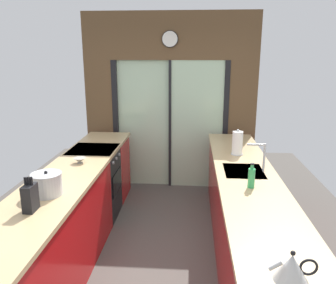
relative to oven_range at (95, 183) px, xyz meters
name	(u,v)px	position (x,y,z in m)	size (l,w,h in m)	color
ground_plane	(160,244)	(0.91, -0.65, -0.47)	(5.04, 7.60, 0.02)	#4C4742
back_wall_unit	(170,92)	(0.91, 1.15, 1.07)	(2.64, 0.12, 2.70)	brown
left_counter_run	(64,224)	(0.00, -1.12, 0.01)	(0.62, 3.80, 0.92)	#AD0C0F
right_counter_run	(247,222)	(1.82, -0.95, 0.01)	(0.62, 3.80, 0.92)	#AD0C0F
sink_faucet	(261,153)	(1.97, -0.70, 0.66)	(0.19, 0.02, 0.30)	#B7BABC
oven_range	(95,183)	(0.00, 0.00, 0.00)	(0.60, 0.60, 0.92)	black
mixing_bowl	(80,160)	(0.02, -0.58, 0.50)	(0.14, 0.14, 0.06)	gray
knife_block	(30,197)	(0.02, -1.76, 0.58)	(0.08, 0.14, 0.28)	black
stock_pot	(47,184)	(0.02, -1.45, 0.56)	(0.26, 0.26, 0.22)	#B7BABC
kettle	(292,268)	(1.80, -2.47, 0.54)	(0.26, 0.19, 0.18)	#B7BABC
soap_bottle	(251,177)	(1.80, -1.16, 0.56)	(0.06, 0.06, 0.23)	#339E56
paper_towel_roll	(237,143)	(1.80, -0.11, 0.61)	(0.14, 0.14, 0.31)	#B7BABC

